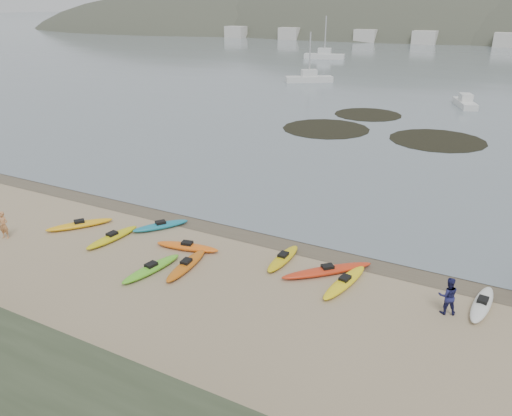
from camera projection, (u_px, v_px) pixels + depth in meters
The scene contains 7 objects.
ground at pixel (256, 233), 28.13m from camera, with size 600.00×600.00×0.00m, color tan.
wet_sand at pixel (253, 234), 27.88m from camera, with size 60.00×60.00×0.00m, color brown.
kayaks at pixel (224, 256), 25.12m from camera, with size 23.19×7.68×0.34m.
person_west at pixel (3, 225), 27.20m from camera, with size 0.56×0.37×1.55m, color tan.
person_east at pixel (448, 296), 20.55m from camera, with size 0.80×0.63×1.65m, color navy.
kelp_mats at pixel (376, 128), 51.29m from camera, with size 19.74×17.08×0.04m.
moored_boats at pixel (452, 71), 90.24m from camera, with size 80.76×65.68×1.27m.
Camera 1 is at (12.02, -22.46, 12.02)m, focal length 35.00 mm.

